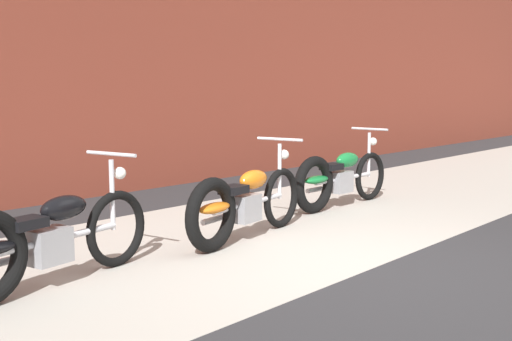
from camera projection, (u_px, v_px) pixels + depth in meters
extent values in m
plane|color=#2D2D30|center=(375.00, 268.00, 5.54)|extent=(80.00, 80.00, 0.00)
cube|color=#B2ADA3|center=(233.00, 236.00, 6.70)|extent=(36.00, 3.50, 0.01)
torus|color=black|center=(117.00, 229.00, 5.54)|extent=(0.68, 0.19, 0.68)
cylinder|color=silver|center=(57.00, 239.00, 5.00)|extent=(1.23, 0.25, 0.06)
cube|color=#99999E|center=(49.00, 246.00, 4.94)|extent=(0.35, 0.27, 0.28)
ellipsoid|color=black|center=(64.00, 208.00, 5.03)|extent=(0.46, 0.26, 0.20)
cube|color=black|center=(26.00, 223.00, 4.74)|extent=(0.31, 0.24, 0.08)
cylinder|color=silver|center=(112.00, 195.00, 5.47)|extent=(0.05, 0.05, 0.62)
cylinder|color=silver|center=(111.00, 154.00, 5.42)|extent=(0.12, 0.58, 0.03)
sphere|color=white|center=(120.00, 173.00, 5.53)|extent=(0.11, 0.11, 0.11)
cylinder|color=silver|center=(11.00, 260.00, 4.83)|extent=(0.55, 0.15, 0.06)
torus|color=black|center=(281.00, 198.00, 7.10)|extent=(0.68, 0.18, 0.68)
torus|color=black|center=(211.00, 215.00, 6.03)|extent=(0.74, 0.24, 0.73)
cylinder|color=silver|center=(249.00, 203.00, 6.56)|extent=(1.23, 0.24, 0.06)
cube|color=#99999E|center=(245.00, 208.00, 6.50)|extent=(0.35, 0.27, 0.28)
ellipsoid|color=orange|center=(253.00, 179.00, 6.60)|extent=(0.46, 0.26, 0.20)
ellipsoid|color=orange|center=(215.00, 208.00, 6.06)|extent=(0.46, 0.25, 0.10)
cube|color=black|center=(234.00, 190.00, 6.31)|extent=(0.31, 0.24, 0.08)
cylinder|color=silver|center=(280.00, 171.00, 7.03)|extent=(0.05, 0.05, 0.62)
cylinder|color=silver|center=(280.00, 139.00, 6.98)|extent=(0.12, 0.58, 0.03)
sphere|color=white|center=(284.00, 154.00, 7.09)|extent=(0.11, 0.11, 0.11)
cylinder|color=silver|center=(220.00, 218.00, 6.39)|extent=(0.55, 0.14, 0.06)
torus|color=black|center=(370.00, 176.00, 8.85)|extent=(0.68, 0.08, 0.68)
torus|color=black|center=(314.00, 185.00, 7.90)|extent=(0.73, 0.14, 0.73)
cylinder|color=silver|center=(344.00, 178.00, 8.37)|extent=(1.24, 0.06, 0.06)
cube|color=#99999E|center=(340.00, 182.00, 8.32)|extent=(0.32, 0.22, 0.28)
ellipsoid|color=#197A38|center=(347.00, 160.00, 8.40)|extent=(0.44, 0.19, 0.20)
ellipsoid|color=#197A38|center=(316.00, 180.00, 7.93)|extent=(0.44, 0.18, 0.10)
cube|color=black|center=(331.00, 167.00, 8.15)|extent=(0.28, 0.20, 0.08)
cylinder|color=silver|center=(369.00, 155.00, 8.78)|extent=(0.04, 0.04, 0.62)
cylinder|color=silver|center=(370.00, 129.00, 8.74)|extent=(0.04, 0.58, 0.03)
sphere|color=white|center=(373.00, 141.00, 8.83)|extent=(0.11, 0.11, 0.11)
cylinder|color=silver|center=(320.00, 189.00, 8.26)|extent=(0.55, 0.06, 0.06)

